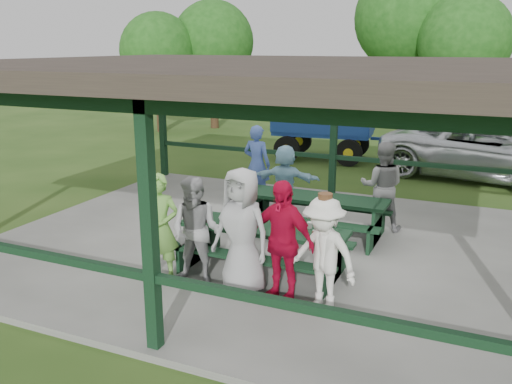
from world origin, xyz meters
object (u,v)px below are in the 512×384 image
at_px(picnic_table_near, 263,243).
at_px(spectator_lblue, 285,181).
at_px(spectator_blue, 257,164).
at_px(contestant_grey_mid, 242,232).
at_px(contestant_white_fedora, 323,254).
at_px(contestant_green, 160,227).
at_px(pickup_truck, 491,150).
at_px(contestant_grey_left, 196,231).
at_px(picnic_table_far, 313,210).
at_px(farm_trailer, 323,137).
at_px(contestant_red, 281,241).
at_px(spectator_grey, 382,186).

bearing_deg(picnic_table_near, spectator_lblue, 103.98).
distance_m(picnic_table_near, spectator_lblue, 2.94).
bearing_deg(spectator_blue, contestant_grey_mid, 115.35).
bearing_deg(contestant_grey_mid, contestant_white_fedora, 8.33).
relative_size(contestant_green, spectator_lblue, 1.09).
relative_size(contestant_white_fedora, pickup_truck, 0.28).
bearing_deg(spectator_lblue, contestant_grey_left, 86.45).
xyz_separation_m(contestant_green, pickup_truck, (4.48, 9.42, -0.12)).
bearing_deg(picnic_table_far, contestant_white_fedora, -69.68).
bearing_deg(picnic_table_near, spectator_blue, 115.10).
relative_size(contestant_green, contestant_white_fedora, 1.01).
distance_m(spectator_lblue, farm_trailer, 6.56).
distance_m(spectator_blue, farm_trailer, 5.79).
xyz_separation_m(contestant_grey_mid, farm_trailer, (-1.87, 10.15, -0.31)).
bearing_deg(contestant_red, picnic_table_near, 139.26).
distance_m(picnic_table_far, spectator_grey, 1.44).
relative_size(contestant_grey_left, spectator_grey, 0.95).
xyz_separation_m(picnic_table_far, spectator_grey, (1.12, 0.81, 0.39)).
distance_m(contestant_white_fedora, spectator_blue, 5.25).
height_order(picnic_table_near, farm_trailer, farm_trailer).
xyz_separation_m(picnic_table_far, contestant_green, (-1.51, -2.89, 0.35)).
distance_m(picnic_table_near, spectator_blue, 3.92).
distance_m(spectator_grey, pickup_truck, 6.01).
height_order(contestant_red, spectator_blue, spectator_blue).
relative_size(contestant_grey_mid, contestant_red, 1.07).
distance_m(contestant_grey_left, farm_trailer, 10.20).
distance_m(contestant_red, spectator_blue, 4.90).
distance_m(picnic_table_far, contestant_green, 3.28).
height_order(picnic_table_far, farm_trailer, farm_trailer).
xyz_separation_m(contestant_white_fedora, farm_trailer, (-3.08, 10.17, -0.17)).
height_order(contestant_white_fedora, spectator_blue, spectator_blue).
bearing_deg(contestant_grey_mid, contestant_red, 11.75).
bearing_deg(picnic_table_far, contestant_grey_mid, -93.18).
bearing_deg(contestant_red, pickup_truck, 86.77).
height_order(picnic_table_near, contestant_grey_left, contestant_grey_left).
xyz_separation_m(contestant_red, spectator_blue, (-2.27, 4.34, 0.02)).
bearing_deg(contestant_grey_mid, spectator_blue, 120.25).
distance_m(contestant_green, spectator_lblue, 3.78).
relative_size(picnic_table_far, contestant_green, 1.68).
relative_size(picnic_table_far, contestant_red, 1.59).
height_order(contestant_green, spectator_lblue, contestant_green).
distance_m(spectator_lblue, spectator_grey, 2.01).
distance_m(contestant_green, pickup_truck, 10.43).
distance_m(spectator_blue, spectator_grey, 3.04).
relative_size(contestant_red, spectator_grey, 1.01).
relative_size(contestant_green, farm_trailer, 0.39).
height_order(contestant_grey_mid, spectator_blue, contestant_grey_mid).
xyz_separation_m(contestant_green, farm_trailer, (-0.52, 10.20, -0.20)).
xyz_separation_m(spectator_lblue, spectator_grey, (2.01, -0.03, 0.10)).
bearing_deg(spectator_blue, pickup_truck, -129.51).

